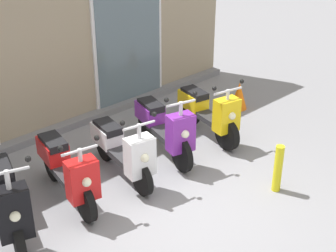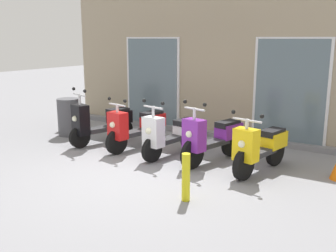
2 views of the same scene
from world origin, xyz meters
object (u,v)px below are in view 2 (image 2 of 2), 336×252
scooter_yellow (261,147)px  trash_bin (69,117)px  scooter_red (137,127)px  scooter_black (101,122)px  curb_bollard (186,177)px  scooter_white (171,133)px  scooter_purple (213,137)px

scooter_yellow → trash_bin: 4.76m
scooter_red → scooter_yellow: bearing=-1.5°
scooter_red → trash_bin: bearing=177.7°
scooter_black → curb_bollard: 3.54m
scooter_white → scooter_yellow: bearing=-0.2°
scooter_white → scooter_purple: bearing=3.6°
scooter_purple → scooter_yellow: scooter_purple is taller
scooter_red → trash_bin: size_ratio=1.84×
scooter_red → trash_bin: (-2.07, 0.08, -0.03)m
scooter_black → scooter_yellow: bearing=0.6°
scooter_black → scooter_purple: (2.65, 0.10, 0.00)m
scooter_red → scooter_black: bearing=-173.2°
scooter_black → curb_bollard: size_ratio=2.16×
scooter_black → scooter_purple: size_ratio=0.93×
scooter_red → scooter_purple: scooter_purple is taller
scooter_purple → curb_bollard: (0.45, -1.80, -0.14)m
scooter_red → scooter_white: size_ratio=1.03×
scooter_red → scooter_white: scooter_white is taller
scooter_purple → curb_bollard: size_ratio=2.32×
scooter_purple → trash_bin: 3.82m
curb_bollard → trash_bin: bearing=156.1°
scooter_black → scooter_red: bearing=6.8°
scooter_red → scooter_white: 0.88m
scooter_white → scooter_yellow: size_ratio=1.01×
scooter_black → scooter_purple: 2.65m
scooter_red → scooter_yellow: scooter_red is taller
scooter_yellow → trash_bin: (-4.76, 0.15, -0.01)m
scooter_black → scooter_red: (0.90, 0.11, -0.02)m
scooter_black → scooter_white: size_ratio=0.96×
scooter_white → scooter_yellow: (1.81, -0.01, -0.00)m
scooter_red → scooter_yellow: (2.69, -0.07, -0.01)m
scooter_purple → scooter_white: bearing=-176.4°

